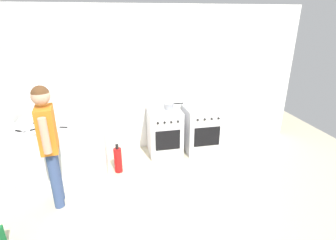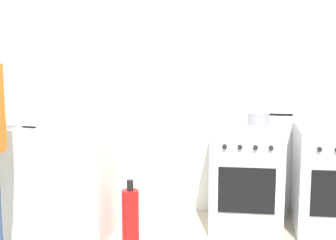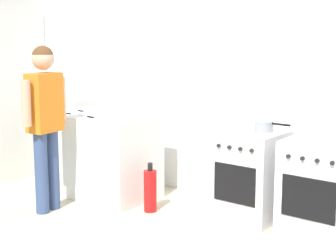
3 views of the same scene
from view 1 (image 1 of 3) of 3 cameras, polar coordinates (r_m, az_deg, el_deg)
ground_plane at (r=3.66m, az=-1.35°, el=-19.31°), size 8.00×8.00×0.00m
back_wall at (r=4.82m, az=-5.82°, el=8.36°), size 6.00×0.10×2.60m
counter_unit at (r=4.46m, az=-21.83°, el=-5.94°), size 1.30×0.70×0.90m
oven_left at (r=4.80m, az=-0.77°, el=-2.60°), size 0.58×0.62×0.85m
oven_right at (r=4.98m, az=7.33°, el=-1.88°), size 0.63×0.62×0.85m
pot at (r=4.70m, az=0.20°, el=3.07°), size 0.36×0.18×0.10m
knife_utility at (r=4.37m, az=-25.96°, el=-0.63°), size 0.25×0.08×0.01m
knife_bread at (r=4.14m, az=-28.79°, el=-2.33°), size 0.32×0.21×0.01m
knife_chef at (r=4.11m, az=-22.87°, el=-1.45°), size 0.31×0.11×0.01m
knife_carving at (r=4.15m, az=-28.38°, el=-2.19°), size 0.30×0.20×0.01m
person at (r=3.60m, az=-24.62°, el=-3.47°), size 0.24×0.57×1.66m
fire_extinguisher at (r=4.40m, az=-10.83°, el=-8.51°), size 0.13×0.13×0.50m
larder_cabinet at (r=4.96m, az=-32.71°, el=1.74°), size 0.48×0.44×2.00m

